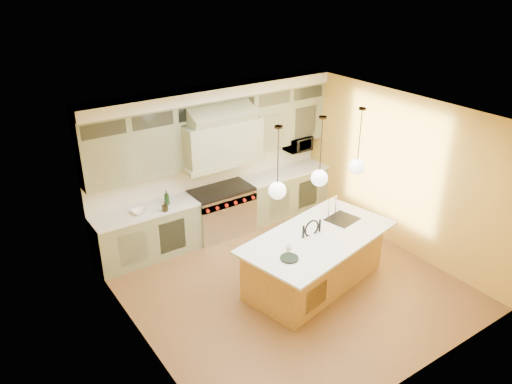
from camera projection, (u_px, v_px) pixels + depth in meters
floor at (288, 285)px, 8.36m from camera, size 5.00×5.00×0.00m
ceiling at (294, 118)px, 7.12m from camera, size 5.00×5.00×0.00m
wall_back at (211, 159)px, 9.61m from camera, size 5.00×0.00×5.00m
wall_front at (422, 287)px, 5.87m from camera, size 5.00×0.00×5.00m
wall_left at (139, 257)px, 6.46m from camera, size 0.00×5.00×5.00m
wall_right at (400, 172)px, 9.02m from camera, size 0.00×5.00×5.00m
back_cabinetry at (218, 165)px, 9.42m from camera, size 5.00×0.77×2.90m
range at (222, 211)px, 9.75m from camera, size 1.20×0.74×0.96m
kitchen_island at (315, 258)px, 8.23m from camera, size 2.84×1.89×1.35m
counter_stool at (317, 251)px, 8.05m from camera, size 0.42×0.42×1.18m
microwave at (298, 144)px, 10.42m from camera, size 0.54×0.37×0.30m
oil_bottle_a at (167, 198)px, 8.93m from camera, size 0.11×0.11×0.27m
oil_bottle_b at (165, 207)px, 8.71m from camera, size 0.09×0.09×0.18m
fruit_bowl at (139, 212)px, 8.67m from camera, size 0.27×0.27×0.06m
cup at (288, 249)px, 7.57m from camera, size 0.11×0.11×0.10m
pendant_left at (277, 189)px, 7.19m from camera, size 0.26×0.26×1.11m
pendant_center at (319, 176)px, 7.60m from camera, size 0.26×0.26×1.11m
pendant_right at (357, 165)px, 8.01m from camera, size 0.26×0.26×1.11m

